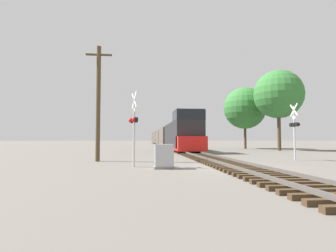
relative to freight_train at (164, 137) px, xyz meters
The scene contains 9 objects.
ground_plane 45.91m from the freight_train, 90.00° to the right, with size 400.00×400.00×0.00m, color #666059.
rail_track_bed 45.91m from the freight_train, 90.00° to the right, with size 2.60×160.00×0.31m.
freight_train is the anchor object (origin of this frame).
crossing_signal_near 45.41m from the freight_train, 96.95° to the right, with size 0.56×1.01×4.19m.
crossing_signal_far 42.08m from the freight_train, 81.62° to the right, with size 0.33×1.00×4.14m.
relay_cabinet 46.24m from the freight_train, 94.81° to the right, with size 1.05×0.67×1.27m.
utility_pole 42.00m from the freight_train, 101.11° to the right, with size 1.80×0.30×8.09m.
tree_far_right 30.11m from the freight_train, 63.29° to the right, with size 6.50×6.50×10.82m.
tree_mid_background 23.21m from the freight_train, 60.27° to the right, with size 6.61×6.61×9.75m.
Camera 1 is at (-5.05, -13.88, 1.56)m, focal length 28.00 mm.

